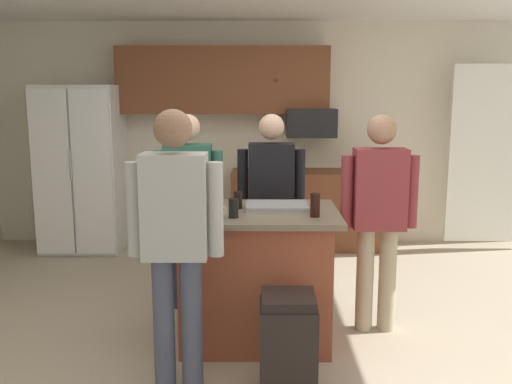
% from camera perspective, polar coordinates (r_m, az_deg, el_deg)
% --- Properties ---
extents(floor, '(7.04, 7.04, 0.00)m').
position_cam_1_polar(floor, '(4.35, 0.08, -14.36)').
color(floor, '#B7A88E').
rests_on(floor, ground).
extents(back_wall, '(6.40, 0.10, 2.60)m').
position_cam_1_polar(back_wall, '(6.78, 0.23, 5.88)').
color(back_wall, beige).
rests_on(back_wall, ground).
extents(french_door_window_panel, '(0.90, 0.06, 2.00)m').
position_cam_1_polar(french_door_window_panel, '(6.89, 22.42, 3.52)').
color(french_door_window_panel, white).
rests_on(french_door_window_panel, ground).
extents(cabinet_run_upper, '(2.40, 0.38, 0.75)m').
position_cam_1_polar(cabinet_run_upper, '(6.57, -3.33, 11.18)').
color(cabinet_run_upper, brown).
extents(cabinet_run_lower, '(1.80, 0.63, 0.90)m').
position_cam_1_polar(cabinet_run_lower, '(6.60, 5.43, -1.73)').
color(cabinet_run_lower, brown).
rests_on(cabinet_run_lower, ground).
extents(refrigerator, '(0.88, 0.76, 1.87)m').
position_cam_1_polar(refrigerator, '(6.71, -17.14, 2.26)').
color(refrigerator, white).
rests_on(refrigerator, ground).
extents(microwave_over_range, '(0.56, 0.40, 0.32)m').
position_cam_1_polar(microwave_over_range, '(6.49, 5.57, 6.97)').
color(microwave_over_range, black).
extents(kitchen_island, '(1.17, 0.87, 0.97)m').
position_cam_1_polar(kitchen_island, '(4.13, -0.03, -8.41)').
color(kitchen_island, '#9E4C33').
rests_on(kitchen_island, ground).
extents(person_guest_left, '(0.57, 0.22, 1.64)m').
position_cam_1_polar(person_guest_left, '(4.28, 12.29, -1.71)').
color(person_guest_left, tan).
rests_on(person_guest_left, ground).
extents(person_guest_right, '(0.57, 0.22, 1.71)m').
position_cam_1_polar(person_guest_right, '(3.37, -8.13, -3.98)').
color(person_guest_right, '#4C5166').
rests_on(person_guest_right, ground).
extents(person_guest_by_door, '(0.57, 0.22, 1.62)m').
position_cam_1_polar(person_guest_by_door, '(4.77, 1.54, -0.42)').
color(person_guest_by_door, '#232D4C').
rests_on(person_guest_by_door, ground).
extents(person_elder_center, '(0.57, 0.22, 1.62)m').
position_cam_1_polar(person_elder_center, '(4.66, -6.82, -0.69)').
color(person_elder_center, '#232D4C').
rests_on(person_elder_center, ground).
extents(mug_ceramic_white, '(0.12, 0.08, 0.11)m').
position_cam_1_polar(mug_ceramic_white, '(3.77, -4.19, -1.85)').
color(mug_ceramic_white, white).
rests_on(mug_ceramic_white, kitchen_island).
extents(glass_stout_tall, '(0.07, 0.07, 0.13)m').
position_cam_1_polar(glass_stout_tall, '(3.78, -2.29, -1.63)').
color(glass_stout_tall, black).
rests_on(glass_stout_tall, kitchen_island).
extents(glass_pilsner, '(0.06, 0.06, 0.13)m').
position_cam_1_polar(glass_pilsner, '(4.07, -1.83, -0.81)').
color(glass_pilsner, black).
rests_on(glass_pilsner, kitchen_island).
extents(glass_dark_ale, '(0.07, 0.07, 0.16)m').
position_cam_1_polar(glass_dark_ale, '(3.82, 5.99, -1.34)').
color(glass_dark_ale, black).
rests_on(glass_dark_ale, kitchen_island).
extents(mug_blue_stoneware, '(0.13, 0.09, 0.11)m').
position_cam_1_polar(mug_blue_stoneware, '(4.15, -4.73, -0.77)').
color(mug_blue_stoneware, '#4C6B99').
rests_on(mug_blue_stoneware, kitchen_island).
extents(serving_tray, '(0.44, 0.30, 0.04)m').
position_cam_1_polar(serving_tray, '(4.04, 2.11, -1.49)').
color(serving_tray, '#B7B7BC').
rests_on(serving_tray, kitchen_island).
extents(trash_bin, '(0.34, 0.34, 0.61)m').
position_cam_1_polar(trash_bin, '(3.54, 3.23, -14.99)').
color(trash_bin, black).
rests_on(trash_bin, ground).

